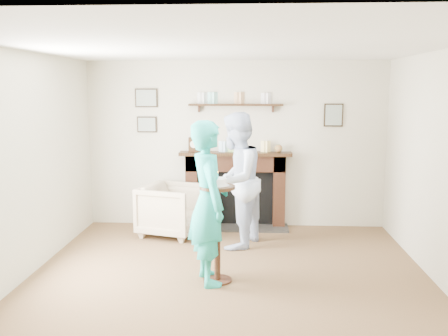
{
  "coord_description": "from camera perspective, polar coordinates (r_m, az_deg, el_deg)",
  "views": [
    {
      "loc": [
        0.24,
        -5.01,
        2.1
      ],
      "look_at": [
        -0.09,
        0.9,
        1.14
      ],
      "focal_mm": 40.0,
      "sensor_mm": 36.0,
      "label": 1
    }
  ],
  "objects": [
    {
      "name": "pedestal_table",
      "position": [
        5.38,
        -0.77,
        -5.32
      ],
      "size": [
        0.38,
        0.38,
        1.22
      ],
      "color": "black",
      "rests_on": "ground"
    },
    {
      "name": "woman",
      "position": [
        5.62,
        -1.74,
        -12.79
      ],
      "size": [
        0.61,
        0.75,
        1.77
      ],
      "primitive_type": "imported",
      "rotation": [
        0.0,
        0.0,
        1.9
      ],
      "color": "#1FB0B4",
      "rests_on": "ground"
    },
    {
      "name": "armchair",
      "position": [
        7.31,
        -5.94,
        -7.58
      ],
      "size": [
        1.0,
        0.99,
        0.74
      ],
      "primitive_type": "imported",
      "rotation": [
        0.0,
        0.0,
        1.28
      ],
      "color": "tan",
      "rests_on": "ground"
    },
    {
      "name": "man",
      "position": [
        6.77,
        1.33,
        -8.9
      ],
      "size": [
        0.94,
        1.05,
        1.79
      ],
      "primitive_type": "imported",
      "rotation": [
        0.0,
        0.0,
        -1.93
      ],
      "color": "#CBE8FF",
      "rests_on": "ground"
    },
    {
      "name": "room_shell",
      "position": [
        5.73,
        0.75,
        4.4
      ],
      "size": [
        4.54,
        5.02,
        2.52
      ],
      "color": "beige",
      "rests_on": "ground"
    },
    {
      "name": "ground",
      "position": [
        5.44,
        0.41,
        -13.55
      ],
      "size": [
        5.0,
        5.0,
        0.0
      ],
      "primitive_type": "plane",
      "color": "brown",
      "rests_on": "ground"
    }
  ]
}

